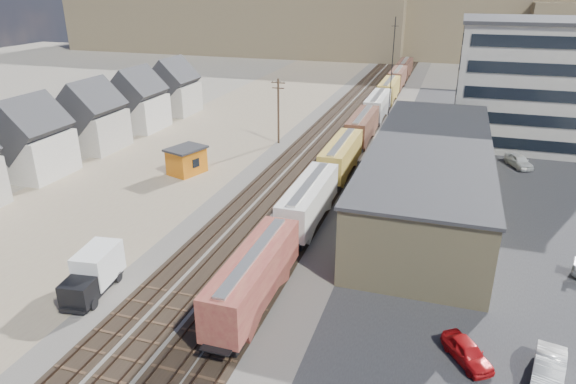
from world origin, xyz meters
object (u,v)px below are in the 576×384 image
(freight_train, at_px, (371,115))
(parked_car_blue, at_px, (475,150))
(maintenance_shed, at_px, (187,160))
(utility_pole_north, at_px, (278,110))
(parked_car_white, at_px, (548,371))
(parked_car_red, at_px, (467,352))
(box_truck, at_px, (94,273))

(freight_train, bearing_deg, parked_car_blue, -25.26)
(freight_train, relative_size, maintenance_shed, 20.94)
(utility_pole_north, bearing_deg, maintenance_shed, -113.23)
(maintenance_shed, bearing_deg, parked_car_white, -34.27)
(utility_pole_north, relative_size, parked_car_blue, 1.95)
(parked_car_blue, bearing_deg, maintenance_shed, 169.45)
(utility_pole_north, xyz_separation_m, parked_car_white, (32.70, -43.53, -4.46))
(freight_train, distance_m, utility_pole_north, 17.06)
(parked_car_red, bearing_deg, utility_pole_north, 88.21)
(maintenance_shed, distance_m, parked_car_red, 43.95)
(freight_train, height_order, maintenance_shed, freight_train)
(box_truck, xyz_separation_m, parked_car_blue, (29.82, 47.26, -1.03))
(parked_car_blue, bearing_deg, freight_train, 115.10)
(freight_train, distance_m, maintenance_shed, 34.04)
(utility_pole_north, distance_m, parked_car_blue, 29.63)
(parked_car_blue, bearing_deg, parked_car_red, -131.07)
(freight_train, height_order, parked_car_white, freight_train)
(freight_train, distance_m, parked_car_blue, 18.63)
(utility_pole_north, relative_size, box_truck, 1.50)
(maintenance_shed, xyz_separation_m, parked_car_white, (39.76, -27.09, -0.97))
(parked_car_white, distance_m, parked_car_blue, 47.32)
(utility_pole_north, bearing_deg, parked_car_blue, 7.15)
(maintenance_shed, bearing_deg, box_truck, -76.98)
(maintenance_shed, height_order, parked_car_white, maintenance_shed)
(box_truck, bearing_deg, freight_train, 76.67)
(freight_train, distance_m, parked_car_white, 58.77)
(freight_train, relative_size, parked_car_white, 23.61)
(parked_car_white, xyz_separation_m, parked_car_blue, (-3.65, 47.18, -0.12))
(utility_pole_north, xyz_separation_m, parked_car_red, (27.88, -43.10, -4.58))
(utility_pole_north, distance_m, maintenance_shed, 18.23)
(freight_train, xyz_separation_m, parked_car_red, (15.58, -54.64, -2.07))
(box_truck, distance_m, maintenance_shed, 27.89)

